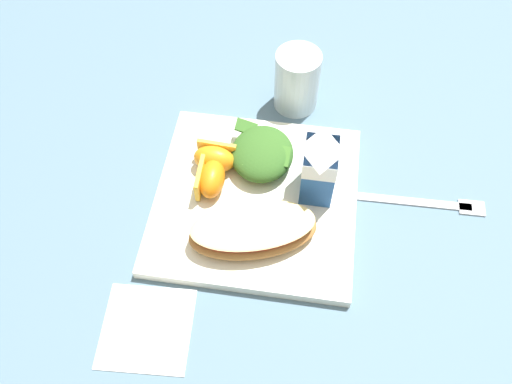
# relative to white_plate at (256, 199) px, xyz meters

# --- Properties ---
(ground) EXTENTS (3.00, 3.00, 0.00)m
(ground) POSITION_rel_white_plate_xyz_m (0.00, 0.00, -0.01)
(ground) COLOR slate
(white_plate) EXTENTS (0.28, 0.28, 0.02)m
(white_plate) POSITION_rel_white_plate_xyz_m (0.00, 0.00, 0.00)
(white_plate) COLOR white
(white_plate) RESTS_ON ground
(cheesy_pizza_bread) EXTENTS (0.12, 0.19, 0.04)m
(cheesy_pizza_bread) POSITION_rel_white_plate_xyz_m (0.07, 0.01, 0.03)
(cheesy_pizza_bread) COLOR #A87038
(cheesy_pizza_bread) RESTS_ON white_plate
(green_salad_pile) EXTENTS (0.10, 0.09, 0.04)m
(green_salad_pile) POSITION_rel_white_plate_xyz_m (-0.06, -0.00, 0.03)
(green_salad_pile) COLOR #336023
(green_salad_pile) RESTS_ON white_plate
(milk_carton) EXTENTS (0.06, 0.05, 0.11)m
(milk_carton) POSITION_rel_white_plate_xyz_m (-0.02, 0.08, 0.07)
(milk_carton) COLOR #23569E
(milk_carton) RESTS_ON white_plate
(orange_wedge_front) EXTENTS (0.04, 0.06, 0.04)m
(orange_wedge_front) POSITION_rel_white_plate_xyz_m (-0.04, -0.07, 0.03)
(orange_wedge_front) COLOR orange
(orange_wedge_front) RESTS_ON white_plate
(orange_wedge_middle) EXTENTS (0.06, 0.04, 0.04)m
(orange_wedge_middle) POSITION_rel_white_plate_xyz_m (-0.01, -0.06, 0.03)
(orange_wedge_middle) COLOR orange
(orange_wedge_middle) RESTS_ON white_plate
(paper_napkin) EXTENTS (0.12, 0.12, 0.00)m
(paper_napkin) POSITION_rel_white_plate_xyz_m (0.20, -0.11, -0.01)
(paper_napkin) COLOR white
(paper_napkin) RESTS_ON ground
(metal_fork) EXTENTS (0.02, 0.19, 0.01)m
(metal_fork) POSITION_rel_white_plate_xyz_m (-0.03, 0.24, -0.01)
(metal_fork) COLOR silver
(metal_fork) RESTS_ON ground
(drinking_clear_cup) EXTENTS (0.07, 0.07, 0.10)m
(drinking_clear_cup) POSITION_rel_white_plate_xyz_m (-0.20, 0.03, 0.04)
(drinking_clear_cup) COLOR silver
(drinking_clear_cup) RESTS_ON ground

